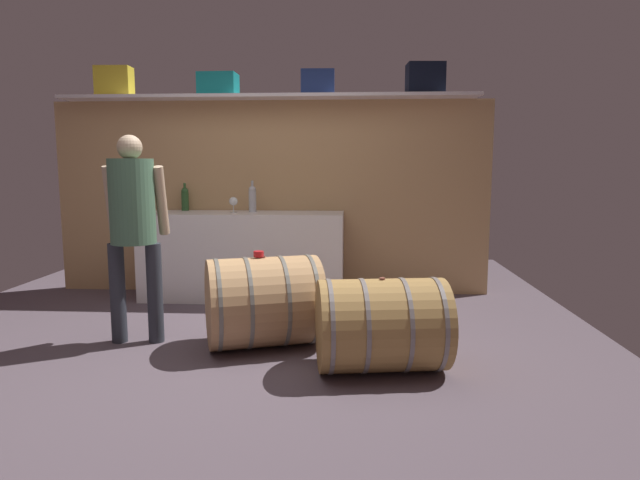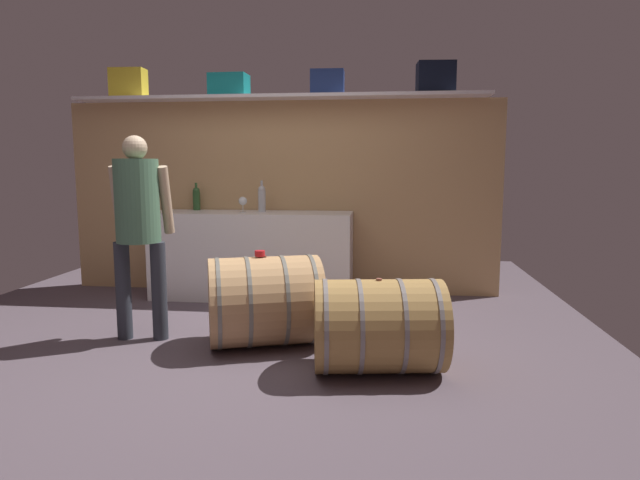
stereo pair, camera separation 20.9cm
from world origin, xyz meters
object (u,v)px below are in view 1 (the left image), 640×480
wine_barrel_far (381,325)px  tasting_cup (259,254)px  wine_bottle_clear (252,198)px  wine_glass (233,202)px  toolcase_teal (218,85)px  toolcase_black (425,79)px  winemaker_pouring (133,217)px  work_cabinet (243,256)px  wine_barrel_near (263,302)px  toolcase_yellow (114,82)px  wine_bottle_green (185,198)px  toolcase_navy (318,83)px

wine_barrel_far → tasting_cup: (-0.87, 0.44, 0.38)m
wine_bottle_clear → wine_glass: wine_bottle_clear is taller
toolcase_teal → toolcase_black: (2.04, 0.00, 0.04)m
winemaker_pouring → toolcase_black: bearing=30.7°
wine_barrel_far → winemaker_pouring: winemaker_pouring is taller
work_cabinet → wine_bottle_clear: wine_bottle_clear is taller
work_cabinet → winemaker_pouring: (-0.53, -1.41, 0.52)m
work_cabinet → wine_bottle_clear: bearing=34.8°
wine_glass → wine_barrel_near: wine_glass is taller
toolcase_black → wine_glass: bearing=-177.6°
toolcase_yellow → toolcase_black: (3.09, 0.00, -0.00)m
wine_bottle_green → wine_barrel_far: 2.92m
wine_glass → wine_barrel_far: bearing=-54.1°
wine_bottle_green → toolcase_black: bearing=-0.1°
toolcase_navy → tasting_cup: size_ratio=4.32×
wine_bottle_green → wine_glass: bearing=-21.3°
wine_glass → winemaker_pouring: winemaker_pouring is taller
toolcase_yellow → wine_barrel_near: toolcase_yellow is taller
toolcase_black → toolcase_yellow: bearing=176.0°
work_cabinet → wine_bottle_clear: (0.09, 0.06, 0.57)m
toolcase_yellow → winemaker_pouring: 2.16m
work_cabinet → wine_bottle_green: size_ratio=7.06×
work_cabinet → toolcase_navy: bearing=14.7°
work_cabinet → winemaker_pouring: winemaker_pouring is taller
toolcase_navy → tasting_cup: (-0.33, -1.64, -1.44)m
work_cabinet → wine_bottle_clear: 0.58m
toolcase_teal → toolcase_navy: bearing=1.5°
work_cabinet → wine_bottle_green: (-0.63, 0.20, 0.56)m
toolcase_yellow → tasting_cup: toolcase_yellow is taller
toolcase_black → work_cabinet: bearing=-177.8°
toolcase_navy → wine_bottle_green: bearing=178.2°
toolcase_navy → work_cabinet: bearing=-166.9°
work_cabinet → wine_barrel_near: bearing=-73.2°
wine_glass → toolcase_navy: bearing=14.2°
toolcase_teal → wine_barrel_near: toolcase_teal is taller
wine_barrel_near → tasting_cup: bearing=160.9°
wine_barrel_near → tasting_cup: tasting_cup is taller
toolcase_yellow → work_cabinet: size_ratio=0.17×
toolcase_teal → work_cabinet: bearing=-35.2°
wine_bottle_green → winemaker_pouring: size_ratio=0.18×
wine_barrel_near → toolcase_yellow: bearing=117.8°
tasting_cup → winemaker_pouring: size_ratio=0.05×
winemaker_pouring → wine_bottle_green: bearing=89.7°
toolcase_black → work_cabinet: toolcase_black is taller
toolcase_yellow → wine_bottle_green: (0.68, 0.01, -1.17)m
toolcase_yellow → winemaker_pouring: toolcase_yellow is taller
toolcase_navy → wine_barrel_far: toolcase_navy is taller
toolcase_teal → wine_glass: (0.17, -0.21, -1.15)m
wine_barrel_near → wine_bottle_green: bearing=104.0°
toolcase_teal → tasting_cup: size_ratio=4.97×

